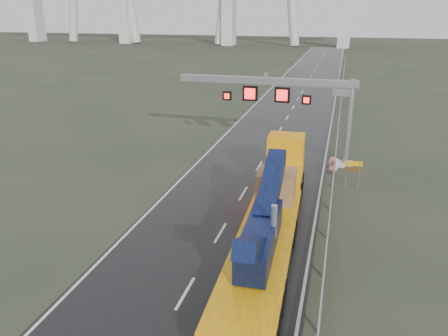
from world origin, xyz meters
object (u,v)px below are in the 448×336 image
(heavy_haul_truck, at_px, (274,200))
(exit_sign_pair, at_px, (353,169))
(striped_barrier, at_px, (334,164))
(sign_gantry, at_px, (291,96))

(heavy_haul_truck, bearing_deg, exit_sign_pair, 56.63)
(striped_barrier, bearing_deg, sign_gantry, -172.48)
(heavy_haul_truck, relative_size, striped_barrier, 19.78)
(striped_barrier, bearing_deg, exit_sign_pair, -43.87)
(sign_gantry, height_order, heavy_haul_truck, sign_gantry)
(sign_gantry, bearing_deg, heavy_haul_truck, -86.72)
(sign_gantry, height_order, exit_sign_pair, sign_gantry)
(striped_barrier, bearing_deg, heavy_haul_truck, -81.04)
(heavy_haul_truck, bearing_deg, striped_barrier, 72.17)
(exit_sign_pair, bearing_deg, heavy_haul_truck, -125.86)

